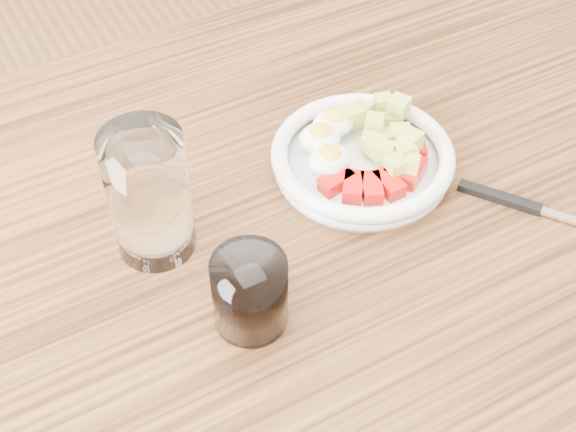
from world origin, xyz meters
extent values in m
cube|color=brown|center=(0.65, 0.35, 0.36)|extent=(0.07, 0.07, 0.73)
cube|color=brown|center=(0.00, 0.00, 0.75)|extent=(1.50, 0.90, 0.04)
cylinder|color=white|center=(0.12, 0.06, 0.78)|extent=(0.21, 0.21, 0.01)
torus|color=white|center=(0.12, 0.06, 0.79)|extent=(0.22, 0.22, 0.02)
cube|color=red|center=(0.07, 0.04, 0.79)|extent=(0.04, 0.03, 0.02)
cube|color=red|center=(0.08, 0.02, 0.79)|extent=(0.04, 0.05, 0.02)
cube|color=red|center=(0.10, 0.01, 0.79)|extent=(0.04, 0.05, 0.02)
cube|color=red|center=(0.12, 0.01, 0.79)|extent=(0.02, 0.04, 0.02)
cube|color=red|center=(0.14, 0.01, 0.79)|extent=(0.04, 0.05, 0.02)
cube|color=red|center=(0.16, 0.02, 0.79)|extent=(0.04, 0.05, 0.02)
cube|color=red|center=(0.17, 0.04, 0.79)|extent=(0.05, 0.04, 0.02)
ellipsoid|color=white|center=(0.08, 0.10, 0.80)|extent=(0.05, 0.04, 0.03)
ellipsoid|color=yellow|center=(0.08, 0.10, 0.81)|extent=(0.03, 0.03, 0.01)
ellipsoid|color=white|center=(0.11, 0.12, 0.80)|extent=(0.05, 0.04, 0.03)
ellipsoid|color=yellow|center=(0.11, 0.12, 0.81)|extent=(0.03, 0.03, 0.01)
ellipsoid|color=white|center=(0.07, 0.06, 0.80)|extent=(0.05, 0.04, 0.03)
ellipsoid|color=yellow|center=(0.07, 0.06, 0.81)|extent=(0.03, 0.03, 0.01)
cube|color=#B8BE49|center=(0.19, 0.09, 0.82)|extent=(0.03, 0.03, 0.02)
cube|color=#B8BE49|center=(0.18, 0.09, 0.79)|extent=(0.03, 0.03, 0.02)
cube|color=#B8BE49|center=(0.13, 0.04, 0.81)|extent=(0.03, 0.03, 0.02)
cube|color=#B8BE49|center=(0.19, 0.12, 0.80)|extent=(0.02, 0.02, 0.02)
cube|color=#B8BE49|center=(0.17, 0.05, 0.81)|extent=(0.03, 0.03, 0.02)
cube|color=#B8BE49|center=(0.15, 0.01, 0.81)|extent=(0.03, 0.03, 0.02)
cube|color=#B8BE49|center=(0.15, 0.12, 0.80)|extent=(0.03, 0.03, 0.02)
cube|color=#B8BE49|center=(0.17, 0.05, 0.80)|extent=(0.02, 0.02, 0.02)
cube|color=#B8BE49|center=(0.14, 0.01, 0.80)|extent=(0.03, 0.03, 0.02)
cube|color=#B8BE49|center=(0.14, 0.02, 0.80)|extent=(0.03, 0.03, 0.02)
cube|color=#B8BE49|center=(0.16, 0.06, 0.80)|extent=(0.03, 0.03, 0.02)
cube|color=#B8BE49|center=(0.14, 0.05, 0.79)|extent=(0.02, 0.02, 0.02)
cube|color=#B8BE49|center=(0.16, 0.03, 0.81)|extent=(0.03, 0.03, 0.02)
cube|color=#B8BE49|center=(0.15, 0.01, 0.81)|extent=(0.03, 0.03, 0.02)
cube|color=#B8BE49|center=(0.13, 0.06, 0.80)|extent=(0.03, 0.03, 0.02)
cube|color=#B8BE49|center=(0.15, 0.02, 0.81)|extent=(0.02, 0.02, 0.02)
cube|color=#B8BE49|center=(0.14, 0.03, 0.80)|extent=(0.02, 0.02, 0.02)
cube|color=#B8BE49|center=(0.14, 0.11, 0.81)|extent=(0.03, 0.03, 0.02)
cube|color=#B8BE49|center=(0.13, 0.05, 0.80)|extent=(0.03, 0.03, 0.02)
cube|color=#B8BE49|center=(0.15, 0.08, 0.81)|extent=(0.03, 0.03, 0.02)
cube|color=black|center=(0.23, -0.06, 0.77)|extent=(0.07, 0.09, 0.01)
cube|color=silver|center=(0.27, -0.12, 0.77)|extent=(0.04, 0.05, 0.00)
cylinder|color=white|center=(-0.14, 0.07, 0.85)|extent=(0.09, 0.09, 0.15)
cylinder|color=white|center=(-0.10, -0.07, 0.81)|extent=(0.08, 0.08, 0.09)
cylinder|color=black|center=(-0.10, -0.07, 0.81)|extent=(0.07, 0.07, 0.07)
camera|label=1|loc=(-0.30, -0.51, 1.44)|focal=50.00mm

